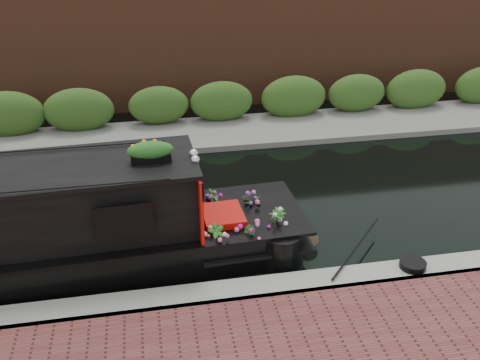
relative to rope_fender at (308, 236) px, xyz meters
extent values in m
plane|color=black|center=(-2.88, 1.79, -0.17)|extent=(80.00, 80.00, 0.00)
cube|color=gray|center=(-2.88, -1.51, -0.17)|extent=(40.00, 0.60, 0.50)
cube|color=slate|center=(-2.88, 5.99, -0.17)|extent=(40.00, 2.40, 0.34)
cube|color=#2F521B|center=(-2.88, 6.89, -0.17)|extent=(40.00, 1.10, 2.80)
cube|color=brown|center=(-2.88, 8.99, -0.17)|extent=(40.00, 1.00, 8.00)
cube|color=#C00D07|center=(-2.29, 0.00, 1.23)|extent=(0.13, 1.72, 1.32)
cube|color=black|center=(-3.59, -0.87, 1.30)|extent=(0.88, 0.07, 0.54)
cube|color=#C00D07|center=(-1.78, 0.00, 0.52)|extent=(0.82, 0.91, 0.49)
sphere|color=silver|center=(-2.28, -0.14, 2.00)|extent=(0.18, 0.18, 0.18)
sphere|color=silver|center=(-2.28, 0.14, 2.00)|extent=(0.18, 0.18, 0.18)
cube|color=black|center=(-3.06, 0.00, 2.03)|extent=(0.72, 0.26, 0.13)
ellipsoid|color=orange|center=(-3.06, 0.00, 2.22)|extent=(0.79, 0.25, 0.24)
imported|color=#286521|center=(-1.99, -0.65, 0.59)|extent=(0.40, 0.36, 0.64)
imported|color=#286521|center=(-1.39, -0.66, 0.53)|extent=(0.30, 0.33, 0.51)
imported|color=#286521|center=(-1.04, 0.47, 0.53)|extent=(0.60, 0.57, 0.51)
imported|color=#286521|center=(-0.76, -0.31, 0.58)|extent=(0.49, 0.49, 0.62)
imported|color=#286521|center=(-1.85, 0.65, 0.60)|extent=(0.36, 0.41, 0.65)
cylinder|color=olive|center=(0.00, 0.00, 0.00)|extent=(0.34, 0.37, 0.34)
cylinder|color=black|center=(1.56, -1.48, 0.14)|extent=(0.49, 0.49, 0.12)
camera|label=1|loc=(-3.07, -8.81, 6.14)|focal=40.00mm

